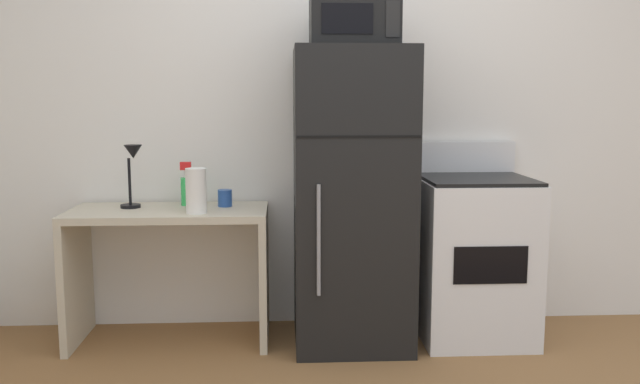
% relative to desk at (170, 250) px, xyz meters
% --- Properties ---
extents(wall_back_white, '(5.00, 0.10, 2.60)m').
position_rel_desk_xyz_m(wall_back_white, '(1.04, 0.33, 0.78)').
color(wall_back_white, white).
rests_on(wall_back_white, ground).
extents(desk, '(1.08, 0.53, 0.75)m').
position_rel_desk_xyz_m(desk, '(0.00, 0.00, 0.00)').
color(desk, beige).
rests_on(desk, ground).
extents(desk_lamp, '(0.14, 0.12, 0.35)m').
position_rel_desk_xyz_m(desk_lamp, '(-0.20, 0.05, 0.47)').
color(desk_lamp, black).
rests_on(desk_lamp, desk).
extents(coffee_mug, '(0.08, 0.08, 0.09)m').
position_rel_desk_xyz_m(coffee_mug, '(0.30, 0.08, 0.28)').
color(coffee_mug, '#264C99').
rests_on(coffee_mug, desk).
extents(paper_towel_roll, '(0.11, 0.11, 0.24)m').
position_rel_desk_xyz_m(paper_towel_roll, '(0.17, -0.14, 0.35)').
color(paper_towel_roll, white).
rests_on(paper_towel_roll, desk).
extents(spray_bottle, '(0.06, 0.06, 0.25)m').
position_rel_desk_xyz_m(spray_bottle, '(0.08, 0.13, 0.33)').
color(spray_bottle, green).
rests_on(spray_bottle, desk).
extents(refrigerator, '(0.63, 0.67, 1.62)m').
position_rel_desk_xyz_m(refrigerator, '(1.01, -0.06, 0.29)').
color(refrigerator, black).
rests_on(refrigerator, ground).
extents(microwave, '(0.46, 0.35, 0.26)m').
position_rel_desk_xyz_m(microwave, '(1.01, -0.08, 1.24)').
color(microwave, black).
rests_on(microwave, refrigerator).
extents(oven_range, '(0.61, 0.61, 1.10)m').
position_rel_desk_xyz_m(oven_range, '(1.71, -0.03, -0.05)').
color(oven_range, white).
rests_on(oven_range, ground).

